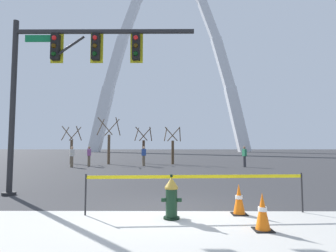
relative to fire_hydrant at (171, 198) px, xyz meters
The scene contains 15 objects.
ground_plane 0.72m from the fire_hydrant, 107.09° to the left, with size 240.00×240.00×0.00m, color #333335.
fire_hydrant is the anchor object (origin of this frame).
caution_tape_barrier 0.77m from the fire_hydrant, 36.19° to the left, with size 5.30×0.35×0.97m.
traffic_cone_by_hydrant 1.66m from the fire_hydrant, 13.28° to the left, with size 0.36×0.36×0.73m.
traffic_cone_mid_sidewalk 1.95m from the fire_hydrant, 25.25° to the right, with size 0.36×0.36×0.73m.
traffic_signal_gantry 6.01m from the fire_hydrant, 141.55° to the left, with size 6.42×0.44×6.00m.
monument_arch 69.22m from the fire_hydrant, 90.14° to the left, with size 42.97×2.87×52.59m.
tree_far_left 20.82m from the fire_hydrant, 116.01° to the left, with size 1.60×1.61×3.44m.
tree_left_mid 18.78m from the fire_hydrant, 107.03° to the left, with size 1.91×1.92×4.14m.
tree_center_left 19.12m from the fire_hydrant, 97.44° to the left, with size 1.58×1.59×3.39m.
tree_center_right 17.98m from the fire_hydrant, 89.26° to the left, with size 1.54×1.55×3.31m.
pedestrian_walking_left 15.99m from the fire_hydrant, 97.72° to the left, with size 0.36×0.39×1.59m.
pedestrian_standing_center 15.87m from the fire_hydrant, 68.73° to the left, with size 0.31×0.39×1.59m.
pedestrian_walking_right 16.78m from the fire_hydrant, 112.83° to the left, with size 0.22×0.35×1.59m.
pedestrian_near_trees 16.31m from the fire_hydrant, 117.48° to the left, with size 0.39×0.36×1.59m.
Camera 1 is at (0.12, -6.67, 1.64)m, focal length 28.75 mm.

